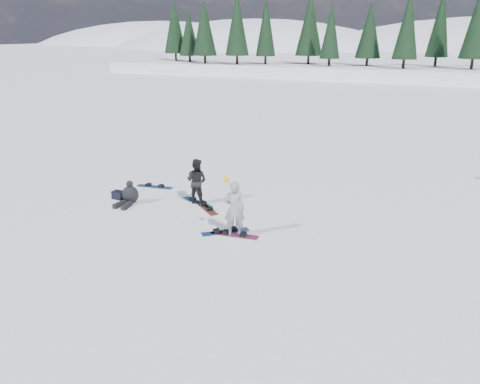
% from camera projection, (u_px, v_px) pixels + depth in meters
% --- Properties ---
extents(ground, '(420.00, 420.00, 0.00)m').
position_uv_depth(ground, '(285.00, 227.00, 14.95)').
color(ground, white).
rests_on(ground, ground).
extents(alpine_backdrop, '(412.50, 227.00, 53.20)m').
position_uv_depth(alpine_backdrop, '(406.00, 85.00, 187.80)').
color(alpine_backdrop, white).
rests_on(alpine_backdrop, ground).
extents(snowboarder_woman, '(0.75, 0.62, 1.89)m').
position_uv_depth(snowboarder_woman, '(234.00, 209.00, 14.05)').
color(snowboarder_woman, gray).
rests_on(snowboarder_woman, ground).
extents(snowboarder_man, '(0.82, 0.65, 1.66)m').
position_uv_depth(snowboarder_man, '(197.00, 181.00, 16.84)').
color(snowboarder_man, black).
rests_on(snowboarder_man, ground).
extents(seated_rider, '(0.63, 1.02, 0.86)m').
position_uv_depth(seated_rider, '(130.00, 195.00, 16.90)').
color(seated_rider, black).
rests_on(seated_rider, ground).
extents(gear_bag, '(0.47, 0.34, 0.30)m').
position_uv_depth(gear_bag, '(119.00, 195.00, 17.45)').
color(gear_bag, black).
rests_on(gear_bag, ground).
extents(snowboard_woman, '(1.52, 0.44, 0.03)m').
position_uv_depth(snowboard_woman, '(234.00, 235.00, 14.33)').
color(snowboard_woman, '#8E1F49').
rests_on(snowboard_woman, ground).
extents(snowboard_man, '(1.49, 0.83, 0.03)m').
position_uv_depth(snowboard_man, '(197.00, 202.00, 17.10)').
color(snowboard_man, '#187288').
rests_on(snowboard_man, ground).
extents(snowboard_loose_c, '(1.52, 0.47, 0.03)m').
position_uv_depth(snowboard_loose_c, '(155.00, 187.00, 18.81)').
color(snowboard_loose_c, navy).
rests_on(snowboard_loose_c, ground).
extents(snowboard_loose_b, '(1.33, 1.17, 0.03)m').
position_uv_depth(snowboard_loose_b, '(206.00, 208.00, 16.52)').
color(snowboard_loose_b, maroon).
rests_on(snowboard_loose_b, ground).
extents(snowboard_loose_a, '(1.32, 1.19, 0.03)m').
position_uv_depth(snowboard_loose_a, '(225.00, 232.00, 14.57)').
color(snowboard_loose_a, navy).
rests_on(snowboard_loose_a, ground).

